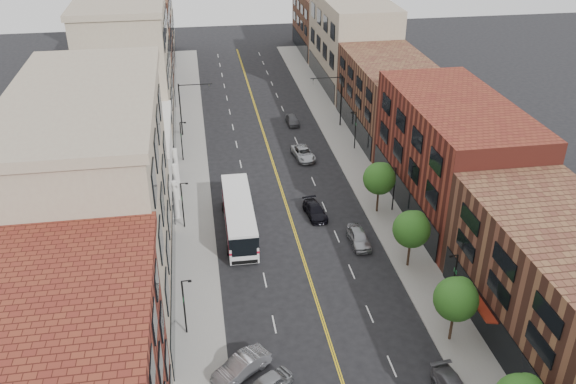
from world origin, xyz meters
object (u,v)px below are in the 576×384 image
car_lane_a (315,211)px  car_lane_c (292,120)px  city_bus (239,214)px  car_parked_far (359,237)px  car_angle_b (241,366)px  car_lane_b (303,153)px  car_lane_behind (244,199)px

car_lane_a → car_lane_c: (1.81, 25.45, 0.01)m
city_bus → car_parked_far: 12.15m
car_lane_a → car_angle_b: bearing=-121.3°
city_bus → car_parked_far: (11.30, -4.30, -1.14)m
car_angle_b → car_lane_b: bearing=128.2°
car_parked_far → car_lane_behind: car_parked_far is taller
car_lane_b → car_angle_b: bearing=-114.2°
car_lane_b → car_lane_c: (0.46, 11.30, -0.03)m
city_bus → car_angle_b: city_bus is taller
car_parked_far → car_lane_b: 20.13m
car_lane_a → car_lane_b: bearing=77.8°
car_angle_b → car_lane_behind: 25.16m
car_lane_behind → car_lane_a: car_lane_behind is taller
city_bus → car_lane_c: city_bus is taller
city_bus → car_lane_b: size_ratio=2.59×
car_lane_c → car_lane_behind: bearing=-114.5°
car_angle_b → car_lane_behind: (2.53, 25.03, -0.11)m
car_angle_b → car_lane_c: car_angle_b is taller
city_bus → car_lane_b: 18.41m
car_angle_b → city_bus: bearing=140.9°
city_bus → car_lane_b: bearing=59.5°
city_bus → car_parked_far: bearing=-20.3°
car_lane_b → car_lane_c: car_lane_b is taller
city_bus → car_lane_a: (8.12, 1.59, -1.25)m
car_lane_behind → car_lane_b: bearing=-126.3°
car_lane_c → car_parked_far: bearing=-89.5°
car_lane_behind → car_lane_c: bearing=-109.5°
car_lane_behind → car_lane_b: (8.53, 10.40, 0.03)m
car_lane_c → city_bus: bearing=-112.2°
car_parked_far → car_lane_a: 6.70m
city_bus → car_lane_b: city_bus is taller
car_angle_b → car_parked_far: bearing=105.6°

